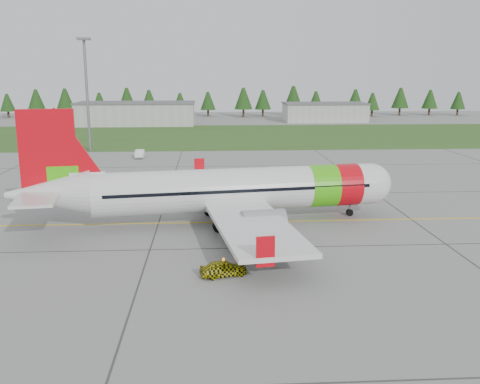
{
  "coord_description": "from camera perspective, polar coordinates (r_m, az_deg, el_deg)",
  "views": [
    {
      "loc": [
        -10.09,
        -42.21,
        14.21
      ],
      "look_at": [
        -7.26,
        5.02,
        3.67
      ],
      "focal_mm": 40.0,
      "sensor_mm": 36.0,
      "label": 1
    }
  ],
  "objects": [
    {
      "name": "ground",
      "position": [
        45.67,
        9.57,
        -5.75
      ],
      "size": [
        320.0,
        320.0,
        0.0
      ],
      "primitive_type": "plane",
      "color": "gray",
      "rests_on": "ground"
    },
    {
      "name": "aircraft",
      "position": [
        51.32,
        -1.18,
        0.2
      ],
      "size": [
        36.79,
        34.23,
        11.18
      ],
      "rotation": [
        0.0,
        0.0,
        0.14
      ],
      "color": "silver",
      "rests_on": "ground"
    },
    {
      "name": "follow_me_car",
      "position": [
        38.21,
        -1.78,
        -6.57
      ],
      "size": [
        1.45,
        1.6,
        3.39
      ],
      "primitive_type": "imported",
      "rotation": [
        0.0,
        0.0,
        1.82
      ],
      "color": "#D6D20B",
      "rests_on": "ground"
    },
    {
      "name": "service_van",
      "position": [
        93.41,
        -10.68,
        4.9
      ],
      "size": [
        1.51,
        1.43,
        4.21
      ],
      "primitive_type": "imported",
      "rotation": [
        0.0,
        0.0,
        0.03
      ],
      "color": "white",
      "rests_on": "ground"
    },
    {
      "name": "grass_strip",
      "position": [
        125.42,
        1.22,
        6.06
      ],
      "size": [
        320.0,
        50.0,
        0.03
      ],
      "primitive_type": "cube",
      "color": "#30561E",
      "rests_on": "ground"
    },
    {
      "name": "taxi_guideline",
      "position": [
        53.14,
        7.66,
        -3.05
      ],
      "size": [
        120.0,
        0.25,
        0.02
      ],
      "primitive_type": "cube",
      "color": "gold",
      "rests_on": "ground"
    },
    {
      "name": "hangar_west",
      "position": [
        153.91,
        -10.96,
        8.16
      ],
      "size": [
        32.0,
        14.0,
        6.0
      ],
      "primitive_type": "cube",
      "color": "#A8A8A3",
      "rests_on": "ground"
    },
    {
      "name": "hangar_east",
      "position": [
        164.42,
        9.0,
        8.36
      ],
      "size": [
        24.0,
        12.0,
        5.2
      ],
      "primitive_type": "cube",
      "color": "#A8A8A3",
      "rests_on": "ground"
    },
    {
      "name": "floodlight_mast",
      "position": [
        102.66,
        -15.98,
        9.73
      ],
      "size": [
        0.5,
        0.5,
        20.0
      ],
      "primitive_type": "cylinder",
      "color": "slate",
      "rests_on": "ground"
    },
    {
      "name": "treeline",
      "position": [
        180.73,
        -0.23,
        9.64
      ],
      "size": [
        160.0,
        8.0,
        10.0
      ],
      "primitive_type": null,
      "color": "#1C3F14",
      "rests_on": "ground"
    }
  ]
}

